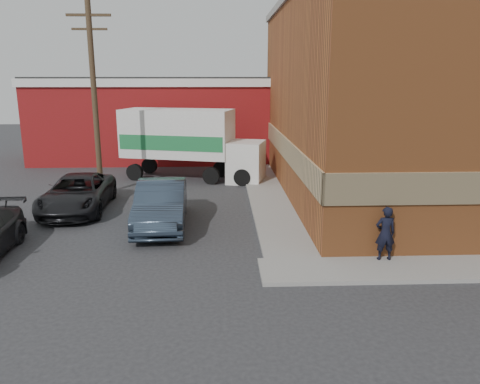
# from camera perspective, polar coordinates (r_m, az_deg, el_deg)

# --- Properties ---
(ground) EXTENTS (90.00, 90.00, 0.00)m
(ground) POSITION_cam_1_polar(r_m,az_deg,el_deg) (14.75, 4.11, -8.46)
(ground) COLOR #28282B
(ground) RESTS_ON ground
(brick_building) EXTENTS (14.25, 18.25, 9.36)m
(brick_building) POSITION_cam_1_polar(r_m,az_deg,el_deg) (24.73, 22.15, 10.75)
(brick_building) COLOR #A6592B
(brick_building) RESTS_ON ground
(sidewalk_west) EXTENTS (1.80, 18.00, 0.12)m
(sidewalk_west) POSITION_cam_1_polar(r_m,az_deg,el_deg) (23.33, 3.12, 0.11)
(sidewalk_west) COLOR gray
(sidewalk_west) RESTS_ON ground
(warehouse) EXTENTS (16.30, 8.30, 5.60)m
(warehouse) POSITION_cam_1_polar(r_m,az_deg,el_deg) (33.95, -9.92, 8.94)
(warehouse) COLOR maroon
(warehouse) RESTS_ON ground
(utility_pole) EXTENTS (2.00, 0.26, 9.00)m
(utility_pole) POSITION_cam_1_polar(r_m,az_deg,el_deg) (23.33, -17.34, 11.16)
(utility_pole) COLOR #493824
(utility_pole) RESTS_ON ground
(man) EXTENTS (0.62, 0.41, 1.69)m
(man) POSITION_cam_1_polar(r_m,az_deg,el_deg) (14.94, 17.29, -4.84)
(man) COLOR black
(man) RESTS_ON sidewalk_south
(sedan) EXTENTS (2.07, 5.30, 1.72)m
(sedan) POSITION_cam_1_polar(r_m,az_deg,el_deg) (18.11, -9.58, -1.49)
(sedan) COLOR #2F3D4E
(sedan) RESTS_ON ground
(suv_a) EXTENTS (2.74, 5.52, 1.51)m
(suv_a) POSITION_cam_1_polar(r_m,az_deg,el_deg) (21.14, -19.20, -0.17)
(suv_a) COLOR black
(suv_a) RESTS_ON ground
(box_truck) EXTENTS (8.17, 4.28, 3.87)m
(box_truck) POSITION_cam_1_polar(r_m,az_deg,el_deg) (26.15, -6.04, 6.38)
(box_truck) COLOR white
(box_truck) RESTS_ON ground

